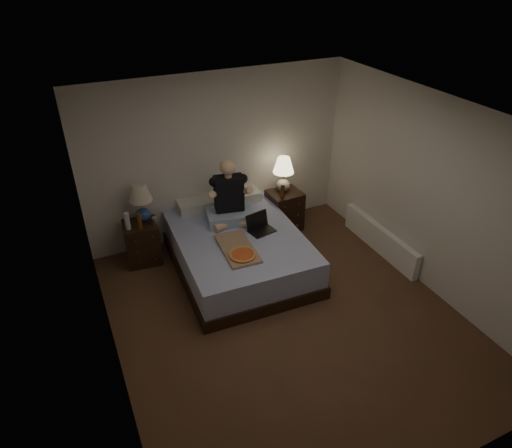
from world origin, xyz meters
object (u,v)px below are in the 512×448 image
nightstand_left (143,243)px  radiator (380,239)px  beer_bottle_left (140,221)px  pizza_box (242,255)px  bed (238,250)px  laptop (262,224)px  nightstand_right (284,210)px  lamp_right (283,175)px  soda_can (154,221)px  beer_bottle_right (283,191)px  lamp_left (141,203)px  person (229,192)px  water_bottle (127,221)px

nightstand_left → radiator: nightstand_left is taller
beer_bottle_left → pizza_box: (1.03, -1.14, -0.14)m
bed → laptop: 0.52m
nightstand_left → nightstand_right: size_ratio=0.96×
lamp_right → laptop: lamp_right is taller
soda_can → pizza_box: bearing=-54.7°
beer_bottle_right → lamp_left: bearing=172.6°
beer_bottle_left → person: 1.28m
laptop → pizza_box: size_ratio=0.45×
lamp_right → pizza_box: bearing=-134.3°
bed → nightstand_left: size_ratio=3.55×
soda_can → beer_bottle_left: bearing=-171.5°
nightstand_left → bed: bearing=-24.5°
beer_bottle_left → person: person is taller
laptop → radiator: laptop is taller
beer_bottle_right → pizza_box: bearing=-136.7°
nightstand_right → water_bottle: size_ratio=2.57×
water_bottle → person: 1.44m
nightstand_right → beer_bottle_left: size_ratio=2.79×
nightstand_left → water_bottle: 0.47m
water_bottle → beer_bottle_right: beer_bottle_right is taller
beer_bottle_left → soda_can: bearing=8.5°
beer_bottle_right → water_bottle: bearing=176.6°
beer_bottle_right → pizza_box: (-1.11, -1.05, -0.17)m
bed → radiator: bed is taller
lamp_left → bed: bearing=-34.6°
nightstand_right → beer_bottle_right: size_ratio=2.79×
bed → lamp_right: size_ratio=3.91×
person → radiator: (2.02, -0.88, -0.81)m
lamp_left → laptop: bearing=-30.9°
lamp_right → person: person is taller
nightstand_right → laptop: (-0.74, -0.73, 0.35)m
beer_bottle_left → lamp_right: bearing=3.0°
beer_bottle_left → lamp_left: bearing=64.5°
nightstand_left → water_bottle: (-0.16, -0.06, 0.43)m
lamp_left → person: (1.14, -0.41, 0.12)m
pizza_box → radiator: size_ratio=0.47×
soda_can → pizza_box: soda_can is taller
lamp_left → lamp_right: (2.17, -0.06, 0.03)m
nightstand_right → lamp_right: 0.60m
laptop → lamp_right: bearing=35.4°
radiator → bed: bearing=165.6°
nightstand_right → bed: bearing=-151.8°
person → pizza_box: person is taller
beer_bottle_right → lamp_right: bearing=61.3°
nightstand_left → lamp_left: size_ratio=1.10×
water_bottle → laptop: (1.67, -0.72, -0.07)m
water_bottle → person: size_ratio=0.27×
beer_bottle_left → beer_bottle_right: size_ratio=1.00×
nightstand_left → beer_bottle_right: bearing=0.5°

